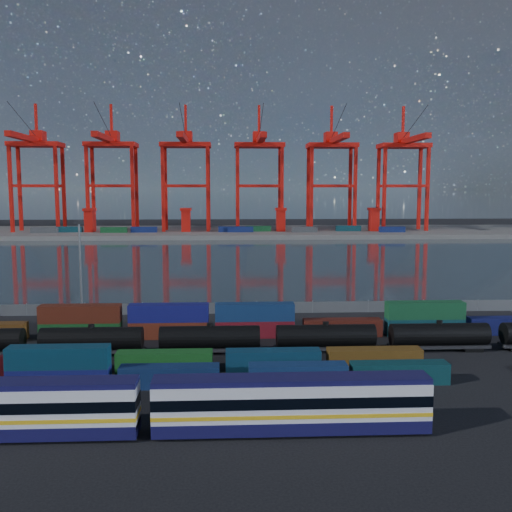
{
  "coord_description": "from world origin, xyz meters",
  "views": [
    {
      "loc": [
        -4.87,
        -70.96,
        21.82
      ],
      "look_at": [
        0.0,
        30.0,
        10.0
      ],
      "focal_mm": 40.0,
      "sensor_mm": 36.0,
      "label": 1
    }
  ],
  "objects": [
    {
      "name": "gantry_cranes",
      "position": [
        -7.5,
        203.36,
        37.88
      ],
      "size": [
        198.77,
        45.63,
        61.79
      ],
      "color": "red",
      "rests_on": "ground"
    },
    {
      "name": "container_row_south",
      "position": [
        -16.94,
        -9.3,
        1.79
      ],
      "size": [
        126.85,
        2.24,
        4.78
      ],
      "color": "#494B4F",
      "rests_on": "ground"
    },
    {
      "name": "tanker_string",
      "position": [
        0.31,
        3.13,
        2.12
      ],
      "size": [
        122.23,
        2.95,
        4.22
      ],
      "color": "black",
      "rests_on": "ground"
    },
    {
      "name": "quay_containers",
      "position": [
        -11.0,
        195.46,
        3.3
      ],
      "size": [
        172.58,
        10.99,
        2.6
      ],
      "color": "navy",
      "rests_on": "far_quay"
    },
    {
      "name": "ground",
      "position": [
        0.0,
        0.0,
        0.0
      ],
      "size": [
        700.0,
        700.0,
        0.0
      ],
      "primitive_type": "plane",
      "color": "black",
      "rests_on": "ground"
    },
    {
      "name": "far_quay",
      "position": [
        0.0,
        210.0,
        1.0
      ],
      "size": [
        700.0,
        70.0,
        2.0
      ],
      "primitive_type": "cube",
      "color": "#514F4C",
      "rests_on": "ground"
    },
    {
      "name": "distant_mountains",
      "position": [
        63.02,
        1600.0,
        220.29
      ],
      "size": [
        2470.0,
        1100.0,
        520.0
      ],
      "color": "#1E2630",
      "rests_on": "ground"
    },
    {
      "name": "waterfront_fence",
      "position": [
        -0.0,
        28.0,
        1.0
      ],
      "size": [
        160.12,
        0.12,
        2.2
      ],
      "color": "#595B5E",
      "rests_on": "ground"
    },
    {
      "name": "container_row_north",
      "position": [
        -5.81,
        11.81,
        1.99
      ],
      "size": [
        141.73,
        2.38,
        5.07
      ],
      "color": "navy",
      "rests_on": "ground"
    },
    {
      "name": "harbor_water",
      "position": [
        0.0,
        105.0,
        0.01
      ],
      "size": [
        700.0,
        700.0,
        0.0
      ],
      "primitive_type": "plane",
      "color": "#273339",
      "rests_on": "ground"
    },
    {
      "name": "container_row_mid",
      "position": [
        -4.8,
        -3.9,
        1.7
      ],
      "size": [
        140.8,
        2.34,
        4.98
      ],
      "color": "#3E4043",
      "rests_on": "ground"
    },
    {
      "name": "straddle_carriers",
      "position": [
        -2.5,
        200.0,
        7.82
      ],
      "size": [
        140.0,
        7.0,
        11.1
      ],
      "color": "red",
      "rests_on": "far_quay"
    },
    {
      "name": "yard_light_mast",
      "position": [
        -30.0,
        26.0,
        9.3
      ],
      "size": [
        1.6,
        0.4,
        16.6
      ],
      "color": "slate",
      "rests_on": "ground"
    }
  ]
}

